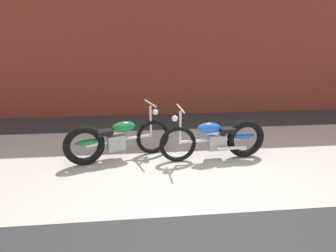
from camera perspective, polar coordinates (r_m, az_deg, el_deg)
name	(u,v)px	position (r m, az deg, el deg)	size (l,w,h in m)	color
ground_plane	(204,215)	(3.88, 7.28, -17.35)	(80.00, 80.00, 0.00)	#2D2D30
sidewalk_slab	(184,159)	(5.37, 3.16, -6.63)	(36.00, 3.50, 0.01)	#B2ADA3
brick_building_wall	(166,16)	(8.33, -0.38, 21.27)	(36.00, 0.50, 5.45)	brown
motorcycle_green	(112,140)	(5.28, -11.28, -2.77)	(1.94, 0.85, 1.03)	black
motorcycle_blue	(221,139)	(5.33, 10.56, -2.54)	(2.01, 0.58, 1.03)	black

